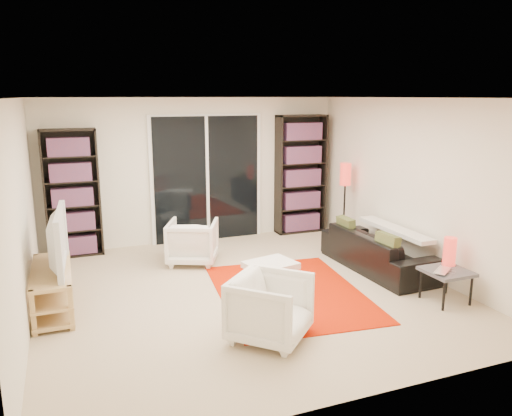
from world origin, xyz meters
The scene contains 20 objects.
floor centered at (0.00, 0.00, 0.00)m, with size 5.00×5.00×0.00m, color beige.
wall_back centered at (0.00, 2.50, 1.20)m, with size 5.00×0.02×2.40m, color white.
wall_front centered at (0.00, -2.50, 1.20)m, with size 5.00×0.02×2.40m, color white.
wall_left centered at (-2.50, 0.00, 1.20)m, with size 0.02×5.00×2.40m, color white.
wall_right centered at (2.50, 0.00, 1.20)m, with size 0.02×5.00×2.40m, color white.
ceiling centered at (0.00, 0.00, 2.40)m, with size 5.00×5.00×0.02m, color white.
sliding_door centered at (0.20, 2.46, 1.05)m, with size 1.92×0.08×2.16m.
bookshelf_left centered at (-1.95, 2.33, 0.98)m, with size 0.80×0.30×1.95m.
bookshelf_right centered at (1.90, 2.33, 1.05)m, with size 0.90×0.30×2.10m.
tv_stand centered at (-2.27, 0.27, 0.26)m, with size 0.42×1.33×0.50m.
tv centered at (-2.25, 0.27, 0.84)m, with size 1.17×0.15×0.67m, color black.
rug centered at (0.49, -0.25, 0.01)m, with size 1.74×2.36×0.01m, color red.
sofa centered at (2.03, 0.11, 0.28)m, with size 1.90×0.74×0.55m, color black.
armchair_back centered at (-0.35, 1.33, 0.32)m, with size 0.69×0.71×0.65m, color white.
armchair_front centered at (-0.21, -1.28, 0.34)m, with size 0.72×0.74×0.67m, color white.
ottoman centered at (0.27, -0.15, 0.35)m, with size 0.68×0.60×0.40m.
side_table centered at (2.12, -1.17, 0.36)m, with size 0.51×0.51×0.40m.
laptop centered at (2.04, -1.25, 0.41)m, with size 0.33×0.21×0.03m, color silver.
table_lamp centered at (2.27, -1.03, 0.57)m, with size 0.15×0.15×0.35m, color red.
floor_lamp centered at (2.28, 1.45, 1.02)m, with size 0.20×0.20×1.35m.
Camera 1 is at (-2.04, -5.59, 2.43)m, focal length 35.00 mm.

